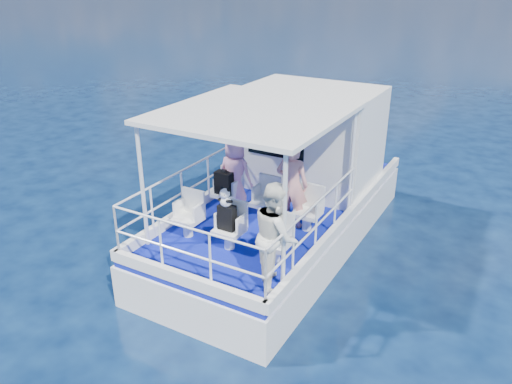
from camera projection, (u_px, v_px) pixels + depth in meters
ground at (260, 262)px, 10.05m from camera, size 2000.00×2000.00×0.00m
hull at (282, 241)px, 10.84m from camera, size 3.00×7.00×1.60m
deck at (283, 206)px, 10.50m from camera, size 2.90×6.90×0.10m
cabin at (310, 137)px, 11.06m from camera, size 2.85×2.00×2.20m
canopy at (255, 112)px, 8.61m from camera, size 3.00×3.20×0.08m
canopy_posts at (253, 174)px, 9.04m from camera, size 2.77×2.97×2.20m
railings at (244, 211)px, 9.02m from camera, size 2.84×3.59×1.00m
seat_port_fwd at (226, 200)px, 10.17m from camera, size 0.48×0.46×0.38m
seat_center_fwd at (265, 210)px, 9.76m from camera, size 0.48×0.46×0.38m
seat_stbd_fwd at (307, 220)px, 9.36m from camera, size 0.48×0.46×0.38m
seat_port_aft at (188, 226)px, 9.13m from camera, size 0.48×0.46×0.38m
seat_center_aft at (229, 238)px, 8.73m from camera, size 0.48×0.46×0.38m
seat_stbd_aft at (275, 251)px, 8.32m from camera, size 0.48×0.46×0.38m
passenger_port_fwd at (235, 174)px, 10.01m from camera, size 0.57×0.41×1.50m
passenger_stbd_fwd at (292, 185)px, 9.26m from camera, size 0.67×0.50×1.67m
passenger_stbd_aft at (276, 235)px, 7.49m from camera, size 1.00×1.04×1.69m
backpack_port at (224, 183)px, 9.93m from camera, size 0.35×0.20×0.46m
backpack_center at (227, 218)px, 8.55m from camera, size 0.30×0.17×0.45m
compact_camera at (224, 171)px, 9.81m from camera, size 0.10×0.06×0.06m
panda at (225, 197)px, 8.37m from camera, size 0.22×0.19×0.34m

